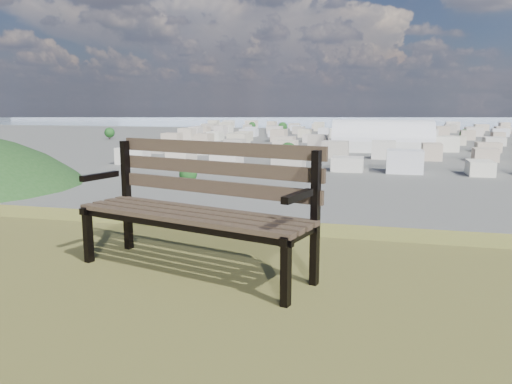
# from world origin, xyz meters

# --- Properties ---
(park_bench) EXTENTS (2.01, 1.12, 1.00)m
(park_bench) POSITION_xyz_m (-0.23, 2.79, 25.57)
(park_bench) COLOR #483B29
(park_bench) RESTS_ON hilltop_mesa
(arena) EXTENTS (56.07, 25.54, 23.29)m
(arena) POSITION_xyz_m (0.64, 289.88, 5.49)
(arena) COLOR silver
(arena) RESTS_ON ground
(city_blocks) EXTENTS (395.00, 361.00, 7.00)m
(city_blocks) POSITION_xyz_m (0.00, 394.44, 3.50)
(city_blocks) COLOR beige
(city_blocks) RESTS_ON ground
(city_trees) EXTENTS (406.52, 387.20, 9.98)m
(city_trees) POSITION_xyz_m (-26.39, 319.00, 4.83)
(city_trees) COLOR #38221C
(city_trees) RESTS_ON ground
(bay_water) EXTENTS (2400.00, 700.00, 0.12)m
(bay_water) POSITION_xyz_m (0.00, 900.00, 0.00)
(bay_water) COLOR #97B1C0
(bay_water) RESTS_ON ground
(far_hills) EXTENTS (2050.00, 340.00, 60.00)m
(far_hills) POSITION_xyz_m (-60.92, 1402.93, 25.47)
(far_hills) COLOR #9FA9C5
(far_hills) RESTS_ON ground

